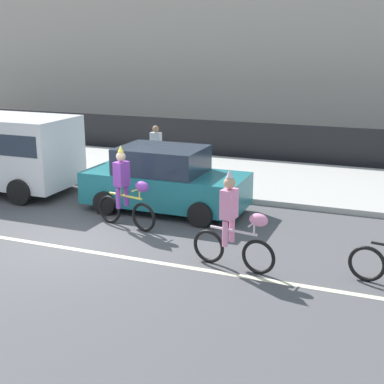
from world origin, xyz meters
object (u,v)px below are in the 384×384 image
at_px(parked_car_teal, 165,181).
at_px(pedestrian_onlooker, 156,151).
at_px(parade_cyclist_purple, 126,192).
at_px(parade_cyclist_pink, 234,226).

distance_m(parked_car_teal, pedestrian_onlooker, 2.84).
relative_size(parade_cyclist_purple, parade_cyclist_pink, 1.00).
height_order(parked_car_teal, pedestrian_onlooker, pedestrian_onlooker).
distance_m(parade_cyclist_purple, parade_cyclist_pink, 3.30).
xyz_separation_m(parade_cyclist_pink, pedestrian_onlooker, (-4.13, 5.31, 0.17)).
bearing_deg(parade_cyclist_purple, parade_cyclist_pink, -24.14).
bearing_deg(parade_cyclist_pink, parade_cyclist_purple, 155.86).
bearing_deg(pedestrian_onlooker, parade_cyclist_pink, -52.15).
xyz_separation_m(parked_car_teal, pedestrian_onlooker, (-1.40, 2.45, 0.23)).
distance_m(parade_cyclist_purple, parked_car_teal, 1.54).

